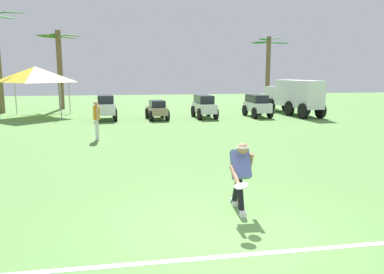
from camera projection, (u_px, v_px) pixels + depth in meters
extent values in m
plane|color=#5D8E46|center=(226.00, 231.00, 6.42)|extent=(80.00, 80.00, 0.00)
cube|color=white|center=(241.00, 255.00, 5.55)|extent=(23.68, 0.21, 0.01)
cylinder|color=black|center=(240.00, 195.00, 7.18)|extent=(0.13, 0.36, 0.72)
cube|color=silver|center=(242.00, 213.00, 7.08)|extent=(0.11, 0.26, 0.10)
cylinder|color=black|center=(236.00, 190.00, 7.48)|extent=(0.13, 0.44, 0.69)
cube|color=silver|center=(234.00, 202.00, 7.68)|extent=(0.11, 0.26, 0.10)
cube|color=#4C5699|center=(241.00, 164.00, 7.11)|extent=(0.36, 0.45, 0.57)
sphere|color=#936B4C|center=(243.00, 149.00, 6.93)|extent=(0.22, 0.22, 0.21)
cylinder|color=white|center=(243.00, 147.00, 6.92)|extent=(0.22, 0.22, 0.03)
cylinder|color=#936B4C|center=(235.00, 176.00, 6.84)|extent=(0.10, 0.57, 0.27)
cylinder|color=#936B4C|center=(250.00, 164.00, 7.19)|extent=(0.09, 0.29, 0.49)
cylinder|color=white|center=(241.00, 186.00, 6.33)|extent=(0.29, 0.29, 0.07)
cylinder|color=silver|center=(98.00, 130.00, 14.87)|extent=(0.13, 0.13, 0.82)
cylinder|color=silver|center=(97.00, 130.00, 15.03)|extent=(0.13, 0.13, 0.82)
cube|color=orange|center=(96.00, 113.00, 14.83)|extent=(0.28, 0.38, 0.54)
cylinder|color=tan|center=(97.00, 113.00, 14.64)|extent=(0.09, 0.09, 0.52)
cylinder|color=tan|center=(95.00, 112.00, 15.02)|extent=(0.09, 0.09, 0.52)
sphere|color=tan|center=(96.00, 104.00, 14.77)|extent=(0.25, 0.25, 0.20)
cube|color=silver|center=(106.00, 108.00, 21.32)|extent=(1.16, 2.42, 0.60)
cube|color=#1E232B|center=(105.00, 99.00, 21.28)|extent=(0.98, 1.61, 0.44)
cylinder|color=black|center=(97.00, 112.00, 22.00)|extent=(0.24, 0.73, 0.72)
cylinder|color=black|center=(114.00, 112.00, 22.23)|extent=(0.24, 0.73, 0.72)
cylinder|color=black|center=(97.00, 115.00, 20.51)|extent=(0.24, 0.73, 0.72)
cylinder|color=black|center=(115.00, 115.00, 20.75)|extent=(0.24, 0.73, 0.72)
cube|color=#998466|center=(157.00, 111.00, 21.57)|extent=(1.11, 2.28, 0.42)
cube|color=#1E232B|center=(157.00, 104.00, 21.40)|extent=(0.89, 1.17, 0.38)
cylinder|color=black|center=(147.00, 113.00, 22.22)|extent=(0.24, 0.61, 0.60)
cylinder|color=black|center=(162.00, 113.00, 22.45)|extent=(0.24, 0.61, 0.60)
cylinder|color=black|center=(151.00, 116.00, 20.75)|extent=(0.24, 0.61, 0.60)
cylinder|color=black|center=(167.00, 115.00, 20.99)|extent=(0.24, 0.61, 0.60)
cube|color=silver|center=(204.00, 108.00, 22.23)|extent=(1.07, 2.44, 0.55)
cube|color=#1E232B|center=(204.00, 99.00, 22.29)|extent=(0.92, 1.84, 0.46)
cylinder|color=black|center=(193.00, 111.00, 22.98)|extent=(0.21, 0.67, 0.66)
cylinder|color=black|center=(208.00, 111.00, 23.19)|extent=(0.21, 0.67, 0.66)
cylinder|color=black|center=(200.00, 114.00, 21.37)|extent=(0.21, 0.67, 0.66)
cylinder|color=black|center=(216.00, 114.00, 21.57)|extent=(0.21, 0.67, 0.66)
cube|color=silver|center=(257.00, 107.00, 22.77)|extent=(1.05, 2.43, 0.55)
cube|color=#1E232B|center=(257.00, 98.00, 22.83)|extent=(0.91, 1.83, 0.46)
cylinder|color=black|center=(245.00, 110.00, 23.53)|extent=(0.20, 0.67, 0.66)
cylinder|color=black|center=(259.00, 110.00, 23.72)|extent=(0.20, 0.67, 0.66)
cylinder|color=black|center=(255.00, 113.00, 21.91)|extent=(0.20, 0.67, 0.66)
cylinder|color=black|center=(270.00, 113.00, 22.11)|extent=(0.20, 0.67, 0.66)
cube|color=silver|center=(277.00, 95.00, 26.27)|extent=(1.17, 1.77, 1.15)
cube|color=white|center=(298.00, 94.00, 23.40)|extent=(1.46, 4.27, 1.65)
cylinder|color=black|center=(271.00, 105.00, 25.92)|extent=(0.31, 0.92, 0.90)
cylinder|color=black|center=(286.00, 105.00, 26.20)|extent=(0.31, 0.92, 0.90)
cylinder|color=black|center=(289.00, 108.00, 23.43)|extent=(0.31, 0.92, 0.90)
cylinder|color=black|center=(306.00, 108.00, 23.70)|extent=(0.31, 0.92, 0.90)
cylinder|color=black|center=(303.00, 111.00, 21.85)|extent=(0.31, 0.92, 0.90)
cylinder|color=black|center=(320.00, 111.00, 22.12)|extent=(0.31, 0.92, 0.90)
ellipsoid|color=#246A27|center=(10.00, 13.00, 24.10)|extent=(1.97, 0.45, 0.14)
ellipsoid|color=#246A27|center=(5.00, 17.00, 24.69)|extent=(1.09, 1.65, 0.20)
cylinder|color=brown|center=(60.00, 70.00, 27.40)|extent=(0.39, 0.39, 5.69)
ellipsoid|color=#375F24|center=(70.00, 36.00, 27.24)|extent=(1.67, 0.50, 0.18)
ellipsoid|color=#375F24|center=(68.00, 37.00, 27.75)|extent=(1.32, 1.53, 0.19)
ellipsoid|color=#375F24|center=(53.00, 34.00, 27.49)|extent=(1.03, 1.39, 0.15)
ellipsoid|color=#375F24|center=(47.00, 36.00, 26.84)|extent=(1.52, 0.29, 0.19)
ellipsoid|color=#375F24|center=(48.00, 37.00, 26.15)|extent=(1.27, 1.73, 0.20)
ellipsoid|color=#375F24|center=(63.00, 36.00, 26.24)|extent=(1.14, 1.84, 0.19)
cylinder|color=brown|center=(268.00, 72.00, 29.44)|extent=(0.35, 0.35, 5.42)
ellipsoid|color=#28682D|center=(279.00, 43.00, 29.40)|extent=(1.91, 0.62, 0.18)
ellipsoid|color=#28682D|center=(270.00, 41.00, 29.91)|extent=(1.01, 1.79, 0.14)
ellipsoid|color=#28682D|center=(260.00, 43.00, 29.50)|extent=(1.24, 1.27, 0.20)
ellipsoid|color=#28682D|center=(264.00, 40.00, 28.37)|extent=(1.39, 1.32, 0.16)
ellipsoid|color=#28682D|center=(276.00, 38.00, 28.36)|extent=(0.77, 1.53, 0.14)
cylinder|color=#B2B5BA|center=(69.00, 97.00, 24.61)|extent=(0.06, 0.06, 2.10)
cylinder|color=#B2B5BA|center=(16.00, 98.00, 24.05)|extent=(0.06, 0.06, 2.10)
cylinder|color=#B2B5BA|center=(61.00, 101.00, 21.37)|extent=(0.06, 0.06, 2.10)
pyramid|color=yellow|center=(35.00, 74.00, 22.46)|extent=(3.50, 3.50, 0.93)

